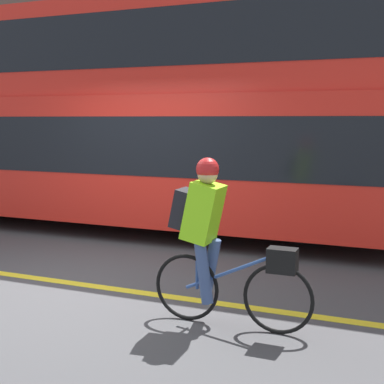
{
  "coord_description": "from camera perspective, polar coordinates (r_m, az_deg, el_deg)",
  "views": [
    {
      "loc": [
        3.59,
        -5.27,
        1.92
      ],
      "look_at": [
        1.04,
        0.94,
        1.0
      ],
      "focal_mm": 50.0,
      "sensor_mm": 36.0,
      "label": 1
    }
  ],
  "objects": [
    {
      "name": "sidewalk_curb",
      "position": [
        11.31,
        3.52,
        -1.7
      ],
      "size": [
        60.0,
        1.7,
        0.11
      ],
      "color": "#A8A399",
      "rests_on": "ground_plane"
    },
    {
      "name": "trash_bin",
      "position": [
        10.77,
        10.99,
        0.41
      ],
      "size": [
        0.55,
        0.55,
        0.9
      ],
      "color": "#262628",
      "rests_on": "sidewalk_curb"
    },
    {
      "name": "ground_plane",
      "position": [
        6.66,
        -11.58,
        -9.13
      ],
      "size": [
        80.0,
        80.0,
        0.0
      ],
      "primitive_type": "plane",
      "color": "#424244"
    },
    {
      "name": "road_center_line",
      "position": [
        6.52,
        -12.45,
        -9.48
      ],
      "size": [
        50.0,
        0.14,
        0.01
      ],
      "primitive_type": "cube",
      "color": "yellow",
      "rests_on": "ground_plane"
    },
    {
      "name": "building_facade",
      "position": [
        12.33,
        5.28,
        18.77
      ],
      "size": [
        60.0,
        0.3,
        8.54
      ],
      "color": "brown",
      "rests_on": "ground_plane"
    },
    {
      "name": "bus",
      "position": [
        9.41,
        -6.6,
        8.67
      ],
      "size": [
        9.77,
        2.45,
        3.74
      ],
      "color": "black",
      "rests_on": "ground_plane"
    },
    {
      "name": "cyclist_on_bike",
      "position": [
        4.95,
        2.39,
        -4.68
      ],
      "size": [
        1.53,
        0.32,
        1.57
      ],
      "color": "black",
      "rests_on": "ground_plane"
    }
  ]
}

